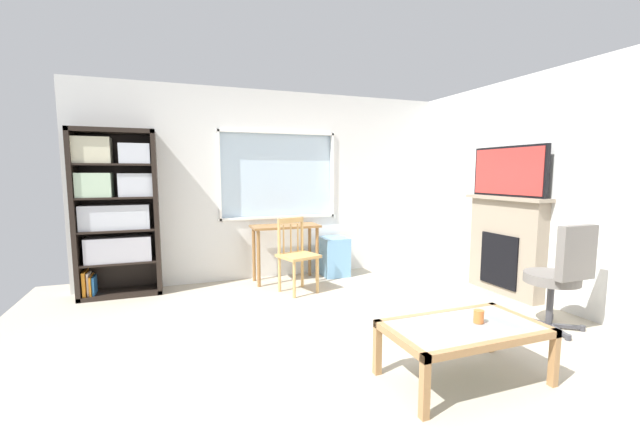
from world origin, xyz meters
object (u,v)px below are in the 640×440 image
fireplace (505,245)px  sippy_cup (479,316)px  bookshelf (116,208)px  desk_under_window (285,236)px  tv (508,171)px  wooden_chair (297,254)px  plastic_drawer_unit (334,256)px  office_chair (561,272)px  coffee_table (464,332)px

fireplace → sippy_cup: bearing=-139.6°
bookshelf → sippy_cup: size_ratio=21.62×
sippy_cup → desk_under_window: bearing=101.2°
desk_under_window → tv: tv is taller
wooden_chair → plastic_drawer_unit: size_ratio=1.66×
office_chair → coffee_table: (-1.41, -0.39, -0.21)m
bookshelf → desk_under_window: 2.06m
plastic_drawer_unit → fireplace: bearing=-43.4°
office_chair → coffee_table: office_chair is taller
plastic_drawer_unit → tv: bearing=-43.7°
bookshelf → sippy_cup: (2.59, -3.04, -0.59)m
bookshelf → plastic_drawer_unit: size_ratio=3.58×
desk_under_window → fireplace: (2.32, -1.46, -0.02)m
plastic_drawer_unit → tv: tv is taller
plastic_drawer_unit → office_chair: (1.14, -2.59, 0.28)m
bookshelf → office_chair: size_ratio=1.95×
plastic_drawer_unit → coffee_table: size_ratio=0.50×
wooden_chair → coffee_table: wooden_chair is taller
coffee_table → sippy_cup: sippy_cup is taller
bookshelf → desk_under_window: size_ratio=2.18×
plastic_drawer_unit → desk_under_window: bearing=-176.0°
fireplace → desk_under_window: bearing=147.9°
coffee_table → sippy_cup: size_ratio=12.14×
coffee_table → plastic_drawer_unit: bearing=84.9°
plastic_drawer_unit → office_chair: office_chair is taller
bookshelf → fireplace: size_ratio=1.66×
desk_under_window → wooden_chair: 0.54m
office_chair → sippy_cup: 1.35m
tv → office_chair: size_ratio=1.04×
tv → office_chair: (-0.44, -1.09, -0.91)m
desk_under_window → plastic_drawer_unit: desk_under_window is taller
wooden_chair → tv: 2.68m
office_chair → sippy_cup: bearing=-162.9°
fireplace → plastic_drawer_unit: bearing=136.6°
wooden_chair → coffee_table: size_ratio=0.82×
desk_under_window → sippy_cup: (0.58, -2.94, -0.17)m
wooden_chair → tv: bearing=-22.2°
wooden_chair → coffee_table: 2.47m
wooden_chair → sippy_cup: 2.49m
fireplace → sippy_cup: fireplace is taller
bookshelf → desk_under_window: (2.01, -0.11, -0.42)m
wooden_chair → bookshelf: bearing=162.8°
bookshelf → plastic_drawer_unit: bearing=-1.2°
wooden_chair → coffee_table: bearing=-79.2°
tv → coffee_table: tv is taller
desk_under_window → office_chair: size_ratio=0.89×
bookshelf → fireplace: (4.33, -1.56, -0.45)m
bookshelf → wooden_chair: 2.18m
coffee_table → sippy_cup: 0.16m
tv → coffee_table: bearing=-141.3°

